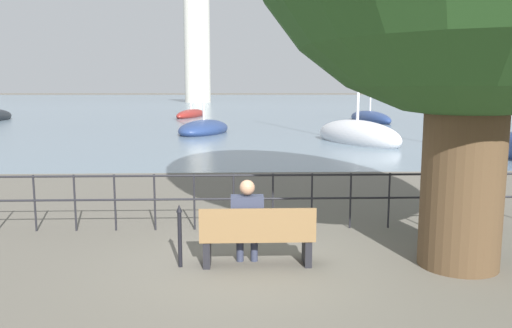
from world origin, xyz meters
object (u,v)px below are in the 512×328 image
at_px(seated_person_left, 247,218).
at_px(closed_umbrella, 180,232).
at_px(sailboat_0, 370,118).
at_px(harbor_lighthouse, 197,41).
at_px(sailboat_2, 204,128).
at_px(park_bench, 257,238).
at_px(sailboat_4, 357,135).
at_px(sailboat_1, 191,114).

relative_size(seated_person_left, closed_umbrella, 1.37).
height_order(sailboat_0, harbor_lighthouse, harbor_lighthouse).
bearing_deg(sailboat_2, closed_umbrella, -71.38).
bearing_deg(sailboat_0, park_bench, -113.12).
height_order(seated_person_left, sailboat_2, sailboat_2).
xyz_separation_m(park_bench, sailboat_0, (10.76, 34.43, -0.14)).
height_order(park_bench, seated_person_left, seated_person_left).
distance_m(closed_umbrella, sailboat_0, 36.43).
bearing_deg(park_bench, sailboat_2, 95.77).
bearing_deg(sailboat_0, harbor_lighthouse, 100.25).
height_order(sailboat_2, sailboat_4, sailboat_4).
bearing_deg(seated_person_left, sailboat_2, 95.43).
relative_size(sailboat_1, sailboat_2, 1.06).
distance_m(seated_person_left, sailboat_0, 36.05).
distance_m(seated_person_left, sailboat_1, 42.85).
height_order(closed_umbrella, harbor_lighthouse, harbor_lighthouse).
bearing_deg(sailboat_4, sailboat_0, 50.94).
relative_size(closed_umbrella, harbor_lighthouse, 0.03).
xyz_separation_m(sailboat_1, harbor_lighthouse, (-4.15, 60.83, 12.96)).
bearing_deg(seated_person_left, sailboat_4, 71.57).
relative_size(park_bench, sailboat_1, 0.14).
relative_size(seated_person_left, harbor_lighthouse, 0.05).
bearing_deg(sailboat_0, sailboat_1, 146.57).
bearing_deg(seated_person_left, park_bench, -26.01).
xyz_separation_m(closed_umbrella, sailboat_4, (6.74, 17.34, -0.13)).
bearing_deg(sailboat_0, sailboat_4, -112.55).
height_order(park_bench, sailboat_0, sailboat_0).
relative_size(park_bench, harbor_lighthouse, 0.06).
distance_m(sailboat_1, harbor_lighthouse, 62.34).
distance_m(closed_umbrella, harbor_lighthouse, 104.57).
relative_size(closed_umbrella, sailboat_4, 0.07).
distance_m(sailboat_2, sailboat_4, 9.96).
height_order(sailboat_0, sailboat_2, sailboat_2).
bearing_deg(sailboat_1, sailboat_2, -71.90).
bearing_deg(closed_umbrella, seated_person_left, 4.23).
bearing_deg(closed_umbrella, park_bench, 0.05).
xyz_separation_m(closed_umbrella, sailboat_0, (11.89, 34.43, -0.24)).
bearing_deg(sailboat_1, park_bench, -72.88).
distance_m(sailboat_0, sailboat_4, 17.86).
relative_size(sailboat_2, harbor_lighthouse, 0.39).
height_order(sailboat_1, sailboat_4, sailboat_4).
xyz_separation_m(sailboat_0, sailboat_2, (-13.12, -11.11, 0.01)).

